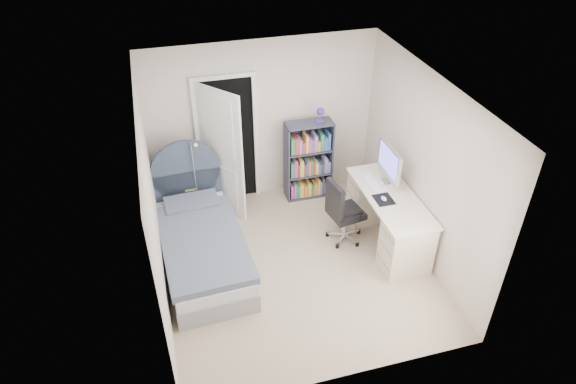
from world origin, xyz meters
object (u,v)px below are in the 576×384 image
object	(u,v)px
desk	(388,217)
nightstand	(181,189)
bed	(201,243)
floor_lamp	(198,190)
office_chair	(341,209)
bookcase	(308,163)

from	to	relation	value
desk	nightstand	bearing A→B (deg)	151.47
bed	nightstand	size ratio (longest dim) A/B	3.51
bed	desk	xyz separation A→B (m)	(2.54, -0.30, 0.14)
floor_lamp	office_chair	world-z (taller)	floor_lamp
desk	office_chair	size ratio (longest dim) A/B	1.66
nightstand	desk	bearing A→B (deg)	-28.53
bed	nightstand	distance (m)	1.17
desk	bookcase	bearing A→B (deg)	117.18
desk	office_chair	xyz separation A→B (m)	(-0.61, 0.20, 0.10)
floor_lamp	office_chair	distance (m)	2.09
office_chair	bookcase	bearing A→B (deg)	95.05
bookcase	nightstand	bearing A→B (deg)	178.32
bed	office_chair	xyz separation A→B (m)	(1.93, -0.10, 0.24)
floor_lamp	bookcase	bearing A→B (deg)	6.53
bookcase	desk	world-z (taller)	bookcase
office_chair	bed	bearing A→B (deg)	177.18
bookcase	desk	distance (m)	1.58
bed	floor_lamp	size ratio (longest dim) A/B	1.66
nightstand	bookcase	size ratio (longest dim) A/B	0.41
bed	nightstand	world-z (taller)	bed
floor_lamp	desk	bearing A→B (deg)	-26.08
nightstand	office_chair	size ratio (longest dim) A/B	0.64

